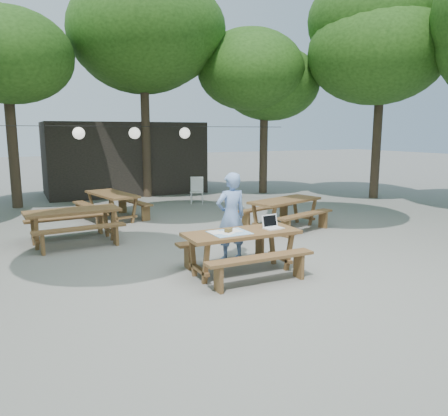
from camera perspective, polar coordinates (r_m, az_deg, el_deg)
ground at (r=8.28m, az=0.88°, el=-7.25°), size 80.00×80.00×0.00m
pavilion at (r=18.06m, az=-12.92°, el=6.40°), size 6.00×3.00×2.80m
main_picnic_table at (r=7.64m, az=2.31°, el=-5.72°), size 2.00×1.58×0.75m
picnic_table_nw at (r=10.24m, az=-19.06°, el=-2.21°), size 2.06×1.73×0.75m
picnic_table_ne at (r=11.25m, az=7.94°, el=-0.70°), size 2.28×2.06×0.75m
picnic_table_far_w at (r=12.65m, az=-14.39°, el=0.27°), size 1.93×2.18×0.75m
woman at (r=8.34m, az=0.92°, el=-1.12°), size 0.62×0.41×1.70m
plastic_chair at (r=15.08m, az=-3.56°, el=1.60°), size 0.58×0.58×0.90m
laptop at (r=7.82m, az=6.26°, el=-2.20°), size 0.36×0.29×0.24m
tabletop_clutter at (r=7.44m, az=0.63°, el=-3.16°), size 0.67×0.57×0.08m
paper_lanterns at (r=13.49m, az=-11.55°, el=9.58°), size 9.00×0.34×0.38m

